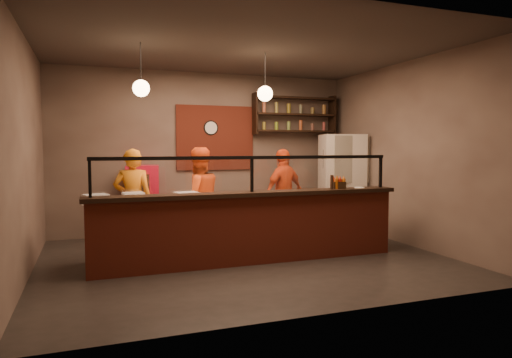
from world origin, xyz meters
name	(u,v)px	position (x,y,z in m)	size (l,w,h in m)	color
floor	(245,259)	(0.00, 0.00, 0.00)	(6.00, 6.00, 0.00)	black
ceiling	(245,47)	(0.00, 0.00, 3.20)	(6.00, 6.00, 0.00)	#3D352F
wall_back	(206,153)	(0.00, 2.50, 1.60)	(6.00, 6.00, 0.00)	#6C5D4F
wall_left	(25,156)	(-3.00, 0.00, 1.60)	(5.00, 5.00, 0.00)	#6C5D4F
wall_right	(408,154)	(3.00, 0.00, 1.60)	(5.00, 5.00, 0.00)	#6C5D4F
wall_front	(325,158)	(0.00, -2.50, 1.60)	(6.00, 6.00, 0.00)	#6C5D4F
brick_patch	(215,138)	(0.20, 2.47, 1.90)	(1.60, 0.04, 1.30)	maroon
service_counter	(252,230)	(0.00, -0.30, 0.50)	(4.60, 0.25, 1.00)	maroon
counter_ledge	(252,194)	(0.00, -0.30, 1.03)	(4.70, 0.37, 0.06)	black
worktop_cabinet	(241,229)	(0.00, 0.20, 0.42)	(4.60, 0.75, 0.85)	gray
worktop	(241,201)	(0.00, 0.20, 0.88)	(4.60, 0.75, 0.05)	white
sneeze_guard	(252,171)	(0.00, -0.30, 1.37)	(4.50, 0.05, 0.52)	white
wall_shelving	(295,115)	(1.90, 2.32, 2.40)	(1.84, 0.28, 0.85)	black
wall_clock	(211,128)	(0.10, 2.46, 2.10)	(0.30, 0.30, 0.04)	black
pendant_left	(141,88)	(-1.50, 0.20, 2.55)	(0.24, 0.24, 0.77)	black
pendant_right	(265,94)	(0.40, 0.20, 2.55)	(0.24, 0.24, 0.77)	black
cook_left	(133,201)	(-1.58, 0.99, 0.84)	(0.62, 0.40, 1.69)	orange
cook_mid	(198,199)	(-0.54, 0.85, 0.85)	(0.83, 0.65, 1.71)	#DC4914
cook_right	(284,193)	(1.28, 1.47, 0.84)	(0.98, 0.41, 1.68)	#E54615
fridge	(342,183)	(2.60, 1.55, 0.98)	(0.82, 0.76, 1.96)	beige
red_cooler	(143,202)	(-1.29, 2.15, 0.69)	(0.59, 0.54, 1.37)	red
pizza_dough	(271,197)	(0.53, 0.27, 0.91)	(0.55, 0.55, 0.01)	#EEE7CA
prep_tub_a	(96,200)	(-2.15, 0.16, 0.98)	(0.31, 0.25, 0.16)	silver
prep_tub_b	(133,197)	(-1.62, 0.36, 0.97)	(0.29, 0.24, 0.15)	silver
prep_tub_c	(186,198)	(-0.91, -0.03, 0.98)	(0.32, 0.26, 0.16)	white
rolling_pin	(218,199)	(-0.39, 0.17, 0.93)	(0.05, 0.05, 0.31)	yellow
condiment_caddy	(338,185)	(1.46, -0.27, 1.11)	(0.20, 0.15, 0.11)	black
pepper_mill	(332,182)	(1.30, -0.34, 1.17)	(0.05, 0.05, 0.22)	black
small_plate	(359,188)	(1.82, -0.30, 1.07)	(0.16, 0.16, 0.01)	silver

